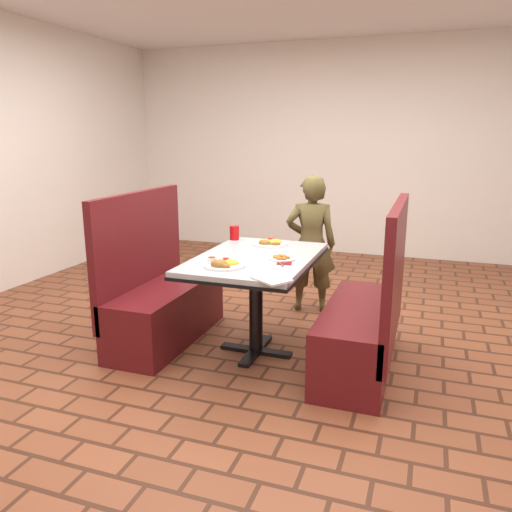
{
  "coord_description": "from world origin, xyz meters",
  "views": [
    {
      "loc": [
        1.16,
        -3.29,
        1.6
      ],
      "look_at": [
        0.0,
        0.0,
        0.75
      ],
      "focal_mm": 35.0,
      "sensor_mm": 36.0,
      "label": 1
    }
  ],
  "objects_px": {
    "booth_bench_right": "(365,324)",
    "near_dinner_plate": "(223,262)",
    "dining_table": "(256,269)",
    "far_dinner_plate": "(270,242)",
    "booth_bench_left": "(161,300)",
    "red_tumbler": "(234,233)",
    "plantain_plate": "(282,258)",
    "diner_person": "(311,244)"
  },
  "relations": [
    {
      "from": "booth_bench_left",
      "to": "near_dinner_plate",
      "type": "relative_size",
      "value": 4.36
    },
    {
      "from": "booth_bench_right",
      "to": "diner_person",
      "type": "distance_m",
      "value": 1.28
    },
    {
      "from": "diner_person",
      "to": "near_dinner_plate",
      "type": "distance_m",
      "value": 1.45
    },
    {
      "from": "booth_bench_left",
      "to": "red_tumbler",
      "type": "relative_size",
      "value": 10.29
    },
    {
      "from": "plantain_plate",
      "to": "red_tumbler",
      "type": "xyz_separation_m",
      "value": [
        -0.57,
        0.52,
        0.05
      ]
    },
    {
      "from": "booth_bench_left",
      "to": "far_dinner_plate",
      "type": "relative_size",
      "value": 4.3
    },
    {
      "from": "red_tumbler",
      "to": "booth_bench_right",
      "type": "bearing_deg",
      "value": -22.65
    },
    {
      "from": "booth_bench_left",
      "to": "red_tumbler",
      "type": "bearing_deg",
      "value": 47.79
    },
    {
      "from": "near_dinner_plate",
      "to": "plantain_plate",
      "type": "relative_size",
      "value": 1.49
    },
    {
      "from": "booth_bench_left",
      "to": "diner_person",
      "type": "bearing_deg",
      "value": 48.17
    },
    {
      "from": "booth_bench_left",
      "to": "diner_person",
      "type": "height_order",
      "value": "diner_person"
    },
    {
      "from": "booth_bench_left",
      "to": "far_dinner_plate",
      "type": "distance_m",
      "value": 0.98
    },
    {
      "from": "plantain_plate",
      "to": "dining_table",
      "type": "bearing_deg",
      "value": 168.66
    },
    {
      "from": "booth_bench_left",
      "to": "diner_person",
      "type": "relative_size",
      "value": 0.96
    },
    {
      "from": "far_dinner_plate",
      "to": "red_tumbler",
      "type": "relative_size",
      "value": 2.39
    },
    {
      "from": "red_tumbler",
      "to": "booth_bench_left",
      "type": "bearing_deg",
      "value": -132.21
    },
    {
      "from": "dining_table",
      "to": "booth_bench_left",
      "type": "height_order",
      "value": "booth_bench_left"
    },
    {
      "from": "dining_table",
      "to": "far_dinner_plate",
      "type": "distance_m",
      "value": 0.41
    },
    {
      "from": "booth_bench_right",
      "to": "near_dinner_plate",
      "type": "relative_size",
      "value": 4.36
    },
    {
      "from": "booth_bench_left",
      "to": "booth_bench_right",
      "type": "bearing_deg",
      "value": 0.0
    },
    {
      "from": "dining_table",
      "to": "near_dinner_plate",
      "type": "distance_m",
      "value": 0.39
    },
    {
      "from": "dining_table",
      "to": "diner_person",
      "type": "relative_size",
      "value": 0.97
    },
    {
      "from": "near_dinner_plate",
      "to": "booth_bench_left",
      "type": "bearing_deg",
      "value": 153.08
    },
    {
      "from": "booth_bench_left",
      "to": "far_dinner_plate",
      "type": "height_order",
      "value": "booth_bench_left"
    },
    {
      "from": "diner_person",
      "to": "near_dinner_plate",
      "type": "bearing_deg",
      "value": 66.63
    },
    {
      "from": "diner_person",
      "to": "near_dinner_plate",
      "type": "height_order",
      "value": "diner_person"
    },
    {
      "from": "dining_table",
      "to": "far_dinner_plate",
      "type": "xyz_separation_m",
      "value": [
        -0.02,
        0.39,
        0.12
      ]
    },
    {
      "from": "near_dinner_plate",
      "to": "far_dinner_plate",
      "type": "relative_size",
      "value": 0.99
    },
    {
      "from": "dining_table",
      "to": "far_dinner_plate",
      "type": "relative_size",
      "value": 4.34
    },
    {
      "from": "dining_table",
      "to": "diner_person",
      "type": "xyz_separation_m",
      "value": [
        0.16,
        1.07,
        -0.03
      ]
    },
    {
      "from": "red_tumbler",
      "to": "far_dinner_plate",
      "type": "bearing_deg",
      "value": -15.23
    },
    {
      "from": "dining_table",
      "to": "near_dinner_plate",
      "type": "xyz_separation_m",
      "value": [
        -0.1,
        -0.35,
        0.13
      ]
    },
    {
      "from": "dining_table",
      "to": "plantain_plate",
      "type": "relative_size",
      "value": 6.55
    },
    {
      "from": "booth_bench_left",
      "to": "dining_table",
      "type": "bearing_deg",
      "value": 0.0
    },
    {
      "from": "diner_person",
      "to": "plantain_plate",
      "type": "distance_m",
      "value": 1.12
    },
    {
      "from": "dining_table",
      "to": "red_tumbler",
      "type": "distance_m",
      "value": 0.62
    },
    {
      "from": "booth_bench_left",
      "to": "red_tumbler",
      "type": "distance_m",
      "value": 0.81
    },
    {
      "from": "dining_table",
      "to": "plantain_plate",
      "type": "height_order",
      "value": "plantain_plate"
    },
    {
      "from": "diner_person",
      "to": "red_tumbler",
      "type": "relative_size",
      "value": 10.76
    },
    {
      "from": "far_dinner_plate",
      "to": "booth_bench_right",
      "type": "bearing_deg",
      "value": -25.56
    },
    {
      "from": "dining_table",
      "to": "booth_bench_left",
      "type": "xyz_separation_m",
      "value": [
        -0.8,
        0.0,
        -0.32
      ]
    },
    {
      "from": "booth_bench_right",
      "to": "far_dinner_plate",
      "type": "bearing_deg",
      "value": 154.44
    }
  ]
}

